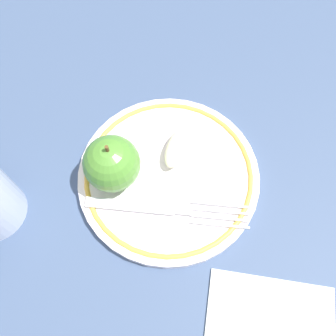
# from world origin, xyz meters

# --- Properties ---
(ground_plane) EXTENTS (2.00, 2.00, 0.00)m
(ground_plane) POSITION_xyz_m (0.00, 0.00, 0.00)
(ground_plane) COLOR #3B4E6F
(plate) EXTENTS (0.22, 0.22, 0.01)m
(plate) POSITION_xyz_m (-0.02, -0.00, 0.01)
(plate) COLOR white
(plate) RESTS_ON ground_plane
(apple_red_whole) EXTENTS (0.06, 0.06, 0.07)m
(apple_red_whole) POSITION_xyz_m (-0.07, -0.03, 0.05)
(apple_red_whole) COLOR #4D8930
(apple_red_whole) RESTS_ON plate
(apple_slice_front) EXTENTS (0.03, 0.06, 0.02)m
(apple_slice_front) POSITION_xyz_m (-0.02, 0.03, 0.02)
(apple_slice_front) COLOR #F1EBBF
(apple_slice_front) RESTS_ON plate
(fork) EXTENTS (0.19, 0.08, 0.00)m
(fork) POSITION_xyz_m (-0.01, -0.04, 0.02)
(fork) COLOR silver
(fork) RESTS_ON plate
(napkin_folded) EXTENTS (0.16, 0.15, 0.01)m
(napkin_folded) POSITION_xyz_m (0.15, -0.12, 0.00)
(napkin_folded) COLOR white
(napkin_folded) RESTS_ON ground_plane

